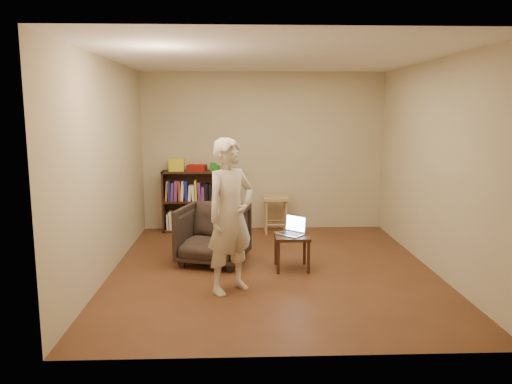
{
  "coord_description": "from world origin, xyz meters",
  "views": [
    {
      "loc": [
        -0.44,
        -6.03,
        1.99
      ],
      "look_at": [
        -0.19,
        0.35,
        0.93
      ],
      "focal_mm": 35.0,
      "sensor_mm": 36.0,
      "label": 1
    }
  ],
  "objects_px": {
    "stool": "(276,204)",
    "laptop": "(292,230)",
    "bookshelf": "(200,205)",
    "side_table": "(292,241)",
    "person": "(230,216)",
    "armchair": "(213,234)"
  },
  "relations": [
    {
      "from": "armchair",
      "to": "laptop",
      "type": "xyz_separation_m",
      "value": [
        1.01,
        -0.25,
        0.11
      ]
    },
    {
      "from": "armchair",
      "to": "side_table",
      "type": "distance_m",
      "value": 1.04
    },
    {
      "from": "side_table",
      "to": "laptop",
      "type": "height_order",
      "value": "laptop"
    },
    {
      "from": "bookshelf",
      "to": "stool",
      "type": "xyz_separation_m",
      "value": [
        1.25,
        -0.18,
        0.04
      ]
    },
    {
      "from": "bookshelf",
      "to": "stool",
      "type": "distance_m",
      "value": 1.26
    },
    {
      "from": "armchair",
      "to": "person",
      "type": "bearing_deg",
      "value": -61.04
    },
    {
      "from": "armchair",
      "to": "laptop",
      "type": "relative_size",
      "value": 2.11
    },
    {
      "from": "bookshelf",
      "to": "person",
      "type": "relative_size",
      "value": 0.71
    },
    {
      "from": "stool",
      "to": "laptop",
      "type": "xyz_separation_m",
      "value": [
        0.07,
        -1.86,
        0.02
      ]
    },
    {
      "from": "stool",
      "to": "person",
      "type": "distance_m",
      "value": 2.76
    },
    {
      "from": "laptop",
      "to": "person",
      "type": "relative_size",
      "value": 0.24
    },
    {
      "from": "person",
      "to": "side_table",
      "type": "bearing_deg",
      "value": 3.68
    },
    {
      "from": "bookshelf",
      "to": "laptop",
      "type": "distance_m",
      "value": 2.43
    },
    {
      "from": "stool",
      "to": "laptop",
      "type": "height_order",
      "value": "laptop"
    },
    {
      "from": "laptop",
      "to": "side_table",
      "type": "bearing_deg",
      "value": -59.99
    },
    {
      "from": "bookshelf",
      "to": "armchair",
      "type": "height_order",
      "value": "bookshelf"
    },
    {
      "from": "bookshelf",
      "to": "side_table",
      "type": "bearing_deg",
      "value": -57.92
    },
    {
      "from": "side_table",
      "to": "laptop",
      "type": "relative_size",
      "value": 1.1
    },
    {
      "from": "side_table",
      "to": "person",
      "type": "relative_size",
      "value": 0.26
    },
    {
      "from": "armchair",
      "to": "stool",
      "type": "bearing_deg",
      "value": 75.7
    },
    {
      "from": "laptop",
      "to": "person",
      "type": "height_order",
      "value": "person"
    },
    {
      "from": "bookshelf",
      "to": "person",
      "type": "height_order",
      "value": "person"
    }
  ]
}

